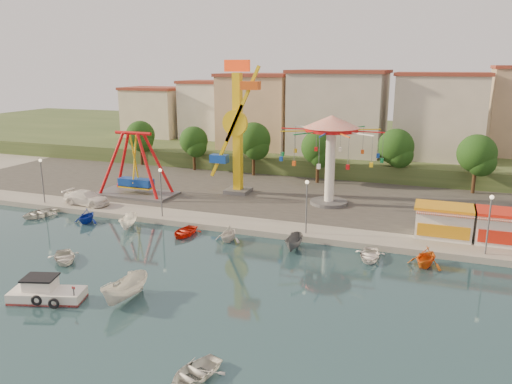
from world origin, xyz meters
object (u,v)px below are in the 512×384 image
at_px(pirate_ship_ride, 135,165).
at_px(rowboat_a, 64,257).
at_px(wave_swinger, 331,140).
at_px(cabin_motorboat, 46,294).
at_px(kamikaze_tower, 239,131).
at_px(van, 86,198).
at_px(skiff, 126,290).

xyz_separation_m(pirate_ship_ride, rowboat_a, (5.75, -19.83, -4.01)).
distance_m(wave_swinger, cabin_motorboat, 34.30).
height_order(kamikaze_tower, rowboat_a, kamikaze_tower).
distance_m(pirate_ship_ride, cabin_motorboat, 28.10).
relative_size(pirate_ship_ride, rowboat_a, 2.72).
distance_m(wave_swinger, rowboat_a, 30.94).
bearing_deg(pirate_ship_ride, cabin_motorboat, -69.93).
bearing_deg(wave_swinger, van, -159.17).
distance_m(rowboat_a, van, 16.39).
distance_m(pirate_ship_ride, skiff, 28.77).
relative_size(pirate_ship_ride, cabin_motorboat, 1.79).
distance_m(cabin_motorboat, van, 23.75).
xyz_separation_m(wave_swinger, rowboat_a, (-17.91, -23.99, -7.82)).
bearing_deg(rowboat_a, cabin_motorboat, -103.35).
relative_size(cabin_motorboat, rowboat_a, 1.52).
relative_size(kamikaze_tower, wave_swinger, 1.42).
xyz_separation_m(skiff, van, (-17.97, 18.31, 0.54)).
bearing_deg(skiff, kamikaze_tower, 101.59).
bearing_deg(kamikaze_tower, cabin_motorboat, -94.18).
bearing_deg(kamikaze_tower, wave_swinger, -4.89).
xyz_separation_m(cabin_motorboat, van, (-12.46, 20.19, 0.93)).
xyz_separation_m(wave_swinger, skiff, (-8.60, -28.42, -7.32)).
distance_m(pirate_ship_ride, van, 7.26).
xyz_separation_m(rowboat_a, skiff, (9.31, -4.43, 0.50)).
height_order(pirate_ship_ride, skiff, pirate_ship_ride).
bearing_deg(wave_swinger, skiff, -106.83).
bearing_deg(skiff, pirate_ship_ride, 127.19).
height_order(cabin_motorboat, van, van).
relative_size(rowboat_a, van, 0.65).
relative_size(cabin_motorboat, skiff, 1.23).
height_order(wave_swinger, cabin_motorboat, wave_swinger).
xyz_separation_m(cabin_motorboat, rowboat_a, (-3.80, 6.31, -0.11)).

